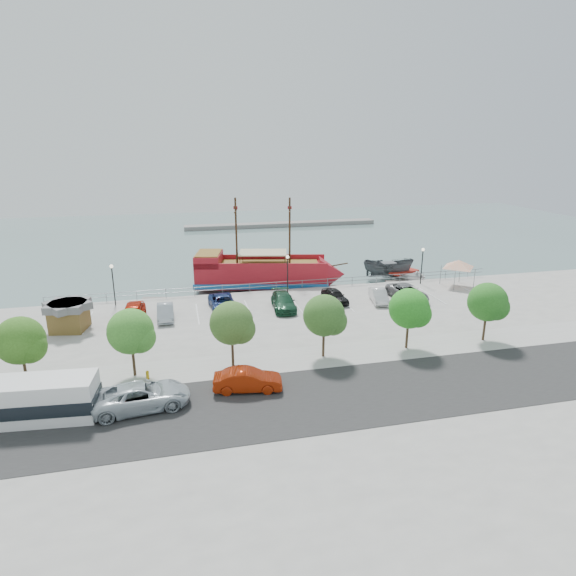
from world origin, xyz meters
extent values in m
plane|color=slate|center=(0.00, 0.00, -1.00)|extent=(160.00, 160.00, 0.00)
cube|color=gray|center=(0.00, -21.00, -0.60)|extent=(100.00, 58.00, 1.20)
cube|color=#262626|center=(0.00, -16.00, 0.01)|extent=(100.00, 8.00, 0.04)
cube|color=#959493|center=(0.00, -10.00, 0.01)|extent=(100.00, 4.00, 0.05)
cylinder|color=slate|center=(0.00, 7.80, 0.95)|extent=(50.00, 0.06, 0.06)
cylinder|color=slate|center=(0.00, 7.80, 0.55)|extent=(50.00, 0.06, 0.06)
cube|color=gray|center=(10.00, 55.00, -0.60)|extent=(40.00, 3.00, 0.80)
cube|color=maroon|center=(-1.92, 11.92, 0.81)|extent=(15.94, 7.97, 2.48)
cube|color=#19599D|center=(-1.92, 11.92, 0.00)|extent=(16.29, 8.31, 0.57)
cone|color=maroon|center=(6.28, 10.10, 0.81)|extent=(3.98, 5.14, 4.58)
cube|color=maroon|center=(-7.97, 13.26, 2.72)|extent=(3.83, 5.28, 1.34)
cube|color=brown|center=(-7.97, 13.26, 3.44)|extent=(3.56, 4.87, 0.11)
cube|color=brown|center=(-1.45, 11.82, 2.10)|extent=(13.03, 6.79, 0.14)
cube|color=maroon|center=(-1.42, 14.16, 2.39)|extent=(14.95, 3.50, 0.67)
cube|color=maroon|center=(-2.41, 9.68, 2.39)|extent=(14.95, 3.50, 0.67)
cylinder|color=#382111|center=(1.34, 11.19, 5.97)|extent=(0.27, 0.27, 7.83)
cylinder|color=#382111|center=(-4.71, 12.54, 5.97)|extent=(0.27, 0.27, 7.83)
cylinder|color=#382111|center=(1.34, 11.19, 8.35)|extent=(0.75, 2.82, 0.13)
cylinder|color=#382111|center=(-4.71, 12.54, 8.35)|extent=(0.75, 2.82, 0.13)
cube|color=#C5BD8C|center=(-1.73, 11.88, 3.49)|extent=(6.19, 4.74, 0.11)
cylinder|color=#382111|center=(6.94, 9.95, 1.96)|extent=(2.35, 0.66, 0.56)
imported|color=#414548|center=(14.57, 12.37, 0.22)|extent=(6.72, 4.08, 2.44)
imported|color=silver|center=(16.39, 11.63, -0.30)|extent=(7.08, 8.11, 1.40)
cube|color=slate|center=(-12.74, 9.20, -0.82)|extent=(6.55, 3.31, 0.36)
cube|color=gray|center=(7.05, 9.20, -0.80)|extent=(7.11, 2.28, 0.40)
cube|color=slate|center=(17.03, 9.20, -0.79)|extent=(7.72, 2.99, 0.43)
cube|color=brown|center=(-21.16, 0.43, 1.01)|extent=(3.20, 3.20, 2.02)
cube|color=#5F5F61|center=(-21.16, 0.43, 2.25)|extent=(3.62, 3.62, 0.64)
cylinder|color=slate|center=(18.23, 6.00, 1.11)|extent=(0.08, 0.08, 2.23)
cylinder|color=slate|center=(20.86, 6.19, 1.11)|extent=(0.08, 0.08, 2.23)
cylinder|color=slate|center=(18.43, 3.37, 1.11)|extent=(0.08, 0.08, 2.23)
cylinder|color=slate|center=(21.05, 3.56, 1.11)|extent=(0.08, 0.08, 2.23)
pyramid|color=silver|center=(19.64, 4.78, 3.09)|extent=(4.55, 4.55, 0.91)
imported|color=#B0BBC3|center=(-14.25, -14.64, 0.83)|extent=(6.28, 3.51, 1.66)
imported|color=#962207|center=(-7.47, -13.90, 0.75)|extent=(4.75, 2.29, 1.50)
cube|color=silver|center=(-20.40, -14.50, 1.29)|extent=(7.41, 3.10, 2.58)
cube|color=black|center=(-20.40, -14.50, 1.13)|extent=(7.52, 3.21, 0.83)
cylinder|color=gold|center=(-14.09, -10.80, 0.27)|extent=(0.22, 0.22, 0.54)
sphere|color=gold|center=(-14.09, -10.80, 0.56)|extent=(0.24, 0.24, 0.24)
cylinder|color=black|center=(-18.00, 6.50, 2.00)|extent=(0.12, 0.12, 4.00)
sphere|color=#FFF2CC|center=(-18.00, 6.50, 4.10)|extent=(0.36, 0.36, 0.36)
cylinder|color=black|center=(0.00, 6.50, 2.00)|extent=(0.12, 0.12, 4.00)
sphere|color=#FFF2CC|center=(0.00, 6.50, 4.10)|extent=(0.36, 0.36, 0.36)
cylinder|color=black|center=(16.00, 6.50, 2.00)|extent=(0.12, 0.12, 4.00)
sphere|color=#FFF2CC|center=(16.00, 6.50, 4.10)|extent=(0.36, 0.36, 0.36)
cylinder|color=#473321|center=(-22.00, -10.00, 1.10)|extent=(0.20, 0.20, 2.20)
sphere|color=#305C1A|center=(-22.00, -10.00, 3.40)|extent=(3.20, 3.20, 3.20)
sphere|color=#305C1A|center=(-21.40, -10.30, 3.00)|extent=(2.20, 2.20, 2.20)
cylinder|color=#473321|center=(-15.00, -10.00, 1.10)|extent=(0.20, 0.20, 2.20)
sphere|color=#377526|center=(-15.00, -10.00, 3.40)|extent=(3.20, 3.20, 3.20)
sphere|color=#377526|center=(-14.40, -10.30, 3.00)|extent=(2.20, 2.20, 2.20)
cylinder|color=#473321|center=(-8.00, -10.00, 1.10)|extent=(0.20, 0.20, 2.20)
sphere|color=#375923|center=(-8.00, -10.00, 3.40)|extent=(3.20, 3.20, 3.20)
sphere|color=#375923|center=(-7.40, -10.30, 3.00)|extent=(2.20, 2.20, 2.20)
cylinder|color=#473321|center=(-1.00, -10.00, 1.10)|extent=(0.20, 0.20, 2.20)
sphere|color=#305921|center=(-1.00, -10.00, 3.40)|extent=(3.20, 3.20, 3.20)
sphere|color=#305921|center=(-0.40, -10.30, 3.00)|extent=(2.20, 2.20, 2.20)
cylinder|color=#473321|center=(6.00, -10.00, 1.10)|extent=(0.20, 0.20, 2.20)
sphere|color=#25791E|center=(6.00, -10.00, 3.40)|extent=(3.20, 3.20, 3.20)
sphere|color=#25791E|center=(6.60, -10.30, 3.00)|extent=(2.20, 2.20, 2.20)
cylinder|color=#473321|center=(13.00, -10.00, 1.10)|extent=(0.20, 0.20, 2.20)
sphere|color=#25641D|center=(13.00, -10.00, 3.40)|extent=(3.20, 3.20, 3.20)
sphere|color=#25641D|center=(13.60, -10.30, 3.00)|extent=(2.20, 2.20, 2.20)
imported|color=#B31A05|center=(-15.85, 1.40, 0.83)|extent=(2.26, 5.00, 1.67)
imported|color=#9EA6B0|center=(-12.97, 1.29, 0.70)|extent=(1.53, 4.26, 1.40)
imported|color=navy|center=(-7.46, 2.68, 0.72)|extent=(2.73, 5.35, 1.45)
imported|color=#19462C|center=(-1.58, 1.54, 0.76)|extent=(2.51, 5.36, 1.51)
imported|color=black|center=(4.06, 2.32, 0.70)|extent=(2.20, 4.28, 1.39)
imported|color=silver|center=(8.53, 1.42, 0.68)|extent=(2.24, 4.35, 1.36)
imported|color=gray|center=(11.82, 1.56, 0.76)|extent=(3.07, 5.73, 1.53)
camera|label=1|loc=(-11.41, -42.60, 15.97)|focal=30.00mm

